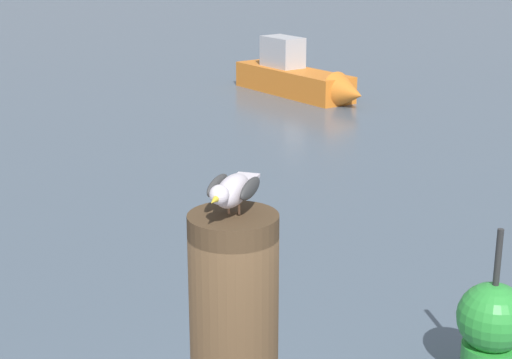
{
  "coord_description": "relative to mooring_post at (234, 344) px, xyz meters",
  "views": [
    {
      "loc": [
        1.43,
        -2.71,
        3.48
      ],
      "look_at": [
        0.59,
        -0.08,
        2.63
      ],
      "focal_mm": 56.55,
      "sensor_mm": 36.0,
      "label": 1
    }
  ],
  "objects": [
    {
      "name": "boat_orange",
      "position": [
        -3.56,
        14.64,
        -1.71
      ],
      "size": [
        3.58,
        2.94,
        1.31
      ],
      "color": "orange",
      "rests_on": "ground_plane"
    },
    {
      "name": "mooring_post",
      "position": [
        0.0,
        0.0,
        0.0
      ],
      "size": [
        0.31,
        0.31,
        0.96
      ],
      "primitive_type": "cylinder",
      "color": "#4C3823",
      "rests_on": "harbor_quay"
    },
    {
      "name": "seagull",
      "position": [
        0.0,
        -0.01,
        0.57
      ],
      "size": [
        0.15,
        0.39,
        0.14
      ],
      "color": "tan",
      "rests_on": "mooring_post"
    },
    {
      "name": "channel_buoy",
      "position": [
        0.87,
        3.62,
        -1.62
      ],
      "size": [
        0.56,
        0.56,
        1.33
      ],
      "color": "green",
      "rests_on": "ground_plane"
    }
  ]
}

